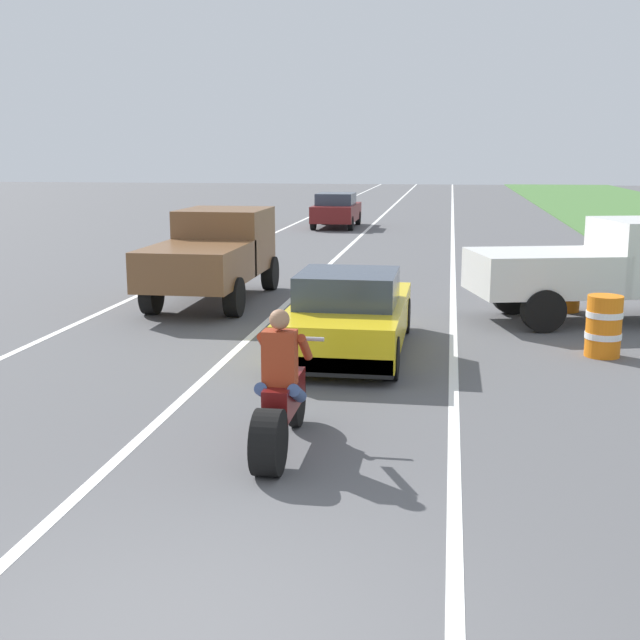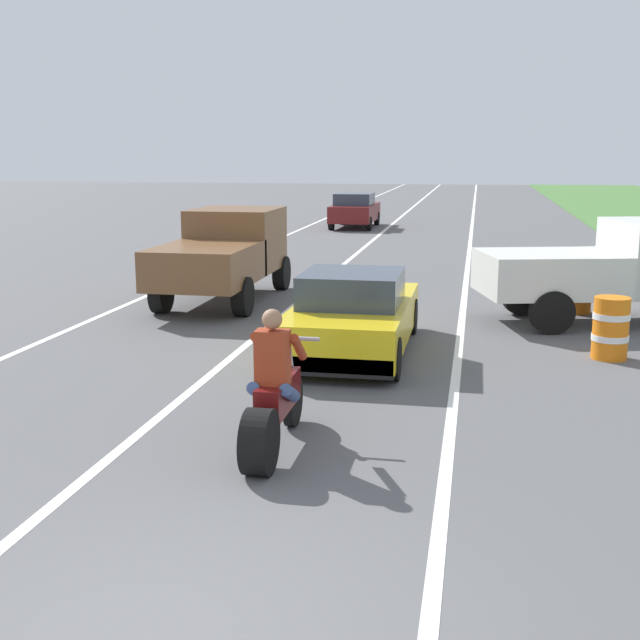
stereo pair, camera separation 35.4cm
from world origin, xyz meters
The scene contains 10 objects.
lane_stripe_left_solid centered at (-5.40, 20.00, 0.00)m, with size 0.14×120.00×0.01m, color white.
lane_stripe_right_solid centered at (1.80, 20.00, 0.00)m, with size 0.14×120.00×0.01m, color white.
lane_stripe_centre_dashed centered at (-1.80, 20.00, 0.00)m, with size 0.14×120.00×0.01m, color white.
motorcycle_with_rider centered at (-0.09, 3.65, 0.59)m, with size 0.70×2.21×1.62m.
sports_car_yellow centered at (0.08, 8.37, 0.63)m, with size 1.84×4.30×1.37m.
pickup_truck_left_lane_brown centered at (-3.43, 12.61, 1.11)m, with size 2.02×4.80×1.98m.
pickup_truck_right_shoulder_white centered at (4.76, 11.75, 1.11)m, with size 5.14×3.14×1.98m.
construction_barrel_nearest centered at (4.18, 8.76, 0.50)m, with size 0.58×0.58×1.00m.
construction_barrel_mid centered at (4.11, 12.64, 0.50)m, with size 0.58×0.58×1.00m.
distant_car_far_ahead centered at (-3.26, 30.97, 0.77)m, with size 1.80×4.00×1.50m.
Camera 2 is at (2.02, -4.65, 3.26)m, focal length 45.95 mm.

